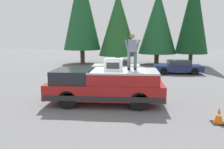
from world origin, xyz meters
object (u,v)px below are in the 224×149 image
object	(u,v)px
pickup_truck	(105,86)
parked_car_white	(116,67)
compressor_unit	(113,64)
parked_car_navy	(178,67)
traffic_cone	(219,116)
person_on_truck_bed	(132,51)

from	to	relation	value
pickup_truck	parked_car_white	distance (m)	8.97
compressor_unit	parked_car_white	size ratio (longest dim) A/B	0.20
compressor_unit	parked_car_navy	world-z (taller)	compressor_unit
parked_car_white	traffic_cone	xyz separation A→B (m)	(-11.07, -4.49, -0.29)
pickup_truck	person_on_truck_bed	distance (m)	2.12
traffic_cone	parked_car_white	bearing A→B (deg)	22.06
compressor_unit	parked_car_navy	distance (m)	10.59
pickup_truck	traffic_cone	bearing A→B (deg)	-115.12
parked_car_navy	traffic_cone	world-z (taller)	parked_car_navy
pickup_truck	parked_car_navy	world-z (taller)	pickup_truck
pickup_truck	parked_car_white	world-z (taller)	pickup_truck
pickup_truck	parked_car_white	xyz separation A→B (m)	(8.96, -0.01, -0.29)
compressor_unit	parked_car_white	world-z (taller)	compressor_unit
person_on_truck_bed	parked_car_navy	bearing A→B (deg)	-24.39
person_on_truck_bed	traffic_cone	world-z (taller)	person_on_truck_bed
parked_car_white	traffic_cone	distance (m)	11.95
pickup_truck	compressor_unit	distance (m)	1.13
person_on_truck_bed	parked_car_navy	distance (m)	10.04
compressor_unit	person_on_truck_bed	bearing A→B (deg)	-70.60
compressor_unit	parked_car_white	xyz separation A→B (m)	(9.05, 0.39, -1.35)
compressor_unit	person_on_truck_bed	size ratio (longest dim) A/B	0.50
compressor_unit	traffic_cone	world-z (taller)	compressor_unit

